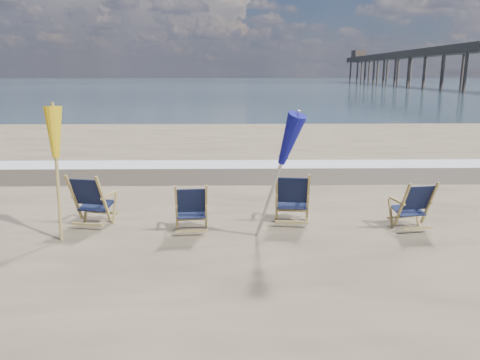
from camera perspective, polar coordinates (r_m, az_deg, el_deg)
The scene contains 10 objects.
ocean at distance 133.96m, azimuth -1.00°, elevation 11.76°, with size 400.00×400.00×0.00m, color #324654.
surf_foam at distance 14.50m, azimuth -0.44°, elevation 1.95°, with size 200.00×1.40×0.01m, color silver.
wet_sand_strip at distance 13.03m, azimuth -0.37°, elevation 0.68°, with size 200.00×2.60×0.00m, color #42362A.
beach_chair_0 at distance 8.76m, azimuth -16.30°, elevation -2.53°, with size 0.66×0.74×1.03m, color #111834, non-canonical shape.
beach_chair_1 at distance 8.19m, azimuth -4.13°, elevation -3.45°, with size 0.59×0.67×0.93m, color #111834, non-canonical shape.
beach_chair_2 at distance 8.64m, azimuth 8.30°, elevation -2.34°, with size 0.66×0.74×1.03m, color #111834, non-canonical shape.
beach_chair_3 at distance 8.97m, azimuth 22.09°, elevation -2.89°, with size 0.60×0.68×0.94m, color #111834, non-canonical shape.
umbrella_yellow at distance 8.28m, azimuth -21.73°, elevation 4.57°, with size 0.30×0.30×2.22m.
umbrella_blue at distance 7.53m, azimuth 4.29°, elevation 5.18°, with size 0.30×0.30×2.29m.
fishing_pier at distance 88.59m, azimuth 25.15°, elevation 12.98°, with size 4.40×140.00×9.30m, color brown, non-canonical shape.
Camera 1 is at (-0.15, -5.93, 2.77)m, focal length 35.00 mm.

